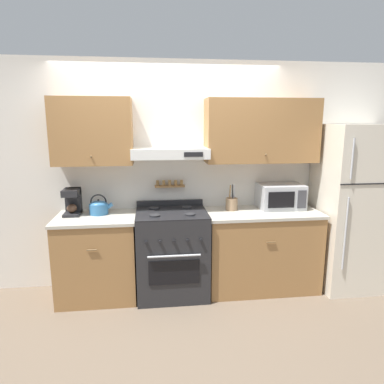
{
  "coord_description": "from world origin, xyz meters",
  "views": [
    {
      "loc": [
        -0.21,
        -3.25,
        1.88
      ],
      "look_at": [
        0.22,
        0.26,
        1.15
      ],
      "focal_mm": 32.0,
      "sensor_mm": 36.0,
      "label": 1
    }
  ],
  "objects_px": {
    "stove_range": "(172,253)",
    "refrigerator": "(354,207)",
    "utensil_crock": "(232,204)",
    "microwave": "(280,196)",
    "tea_kettle": "(99,207)",
    "coffee_maker": "(72,201)"
  },
  "relations": [
    {
      "from": "stove_range",
      "to": "refrigerator",
      "type": "distance_m",
      "value": 2.13
    },
    {
      "from": "refrigerator",
      "to": "utensil_crock",
      "type": "height_order",
      "value": "refrigerator"
    },
    {
      "from": "microwave",
      "to": "utensil_crock",
      "type": "xyz_separation_m",
      "value": [
        -0.57,
        -0.02,
        -0.07
      ]
    },
    {
      "from": "refrigerator",
      "to": "tea_kettle",
      "type": "height_order",
      "value": "refrigerator"
    },
    {
      "from": "tea_kettle",
      "to": "utensil_crock",
      "type": "xyz_separation_m",
      "value": [
        1.46,
        0.0,
        -0.01
      ]
    },
    {
      "from": "coffee_maker",
      "to": "microwave",
      "type": "bearing_deg",
      "value": -0.33
    },
    {
      "from": "microwave",
      "to": "coffee_maker",
      "type": "bearing_deg",
      "value": 179.67
    },
    {
      "from": "stove_range",
      "to": "microwave",
      "type": "distance_m",
      "value": 1.39
    },
    {
      "from": "stove_range",
      "to": "refrigerator",
      "type": "height_order",
      "value": "refrigerator"
    },
    {
      "from": "coffee_maker",
      "to": "utensil_crock",
      "type": "bearing_deg",
      "value": -1.02
    },
    {
      "from": "coffee_maker",
      "to": "utensil_crock",
      "type": "distance_m",
      "value": 1.74
    },
    {
      "from": "utensil_crock",
      "to": "stove_range",
      "type": "bearing_deg",
      "value": -169.87
    },
    {
      "from": "refrigerator",
      "to": "utensil_crock",
      "type": "xyz_separation_m",
      "value": [
        -1.39,
        0.15,
        0.05
      ]
    },
    {
      "from": "refrigerator",
      "to": "tea_kettle",
      "type": "bearing_deg",
      "value": 177.03
    },
    {
      "from": "stove_range",
      "to": "coffee_maker",
      "type": "height_order",
      "value": "coffee_maker"
    },
    {
      "from": "refrigerator",
      "to": "coffee_maker",
      "type": "height_order",
      "value": "refrigerator"
    },
    {
      "from": "tea_kettle",
      "to": "microwave",
      "type": "height_order",
      "value": "microwave"
    },
    {
      "from": "stove_range",
      "to": "utensil_crock",
      "type": "height_order",
      "value": "utensil_crock"
    },
    {
      "from": "stove_range",
      "to": "coffee_maker",
      "type": "bearing_deg",
      "value": 171.69
    },
    {
      "from": "coffee_maker",
      "to": "utensil_crock",
      "type": "relative_size",
      "value": 0.97
    },
    {
      "from": "stove_range",
      "to": "tea_kettle",
      "type": "height_order",
      "value": "tea_kettle"
    },
    {
      "from": "stove_range",
      "to": "utensil_crock",
      "type": "relative_size",
      "value": 3.43
    }
  ]
}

